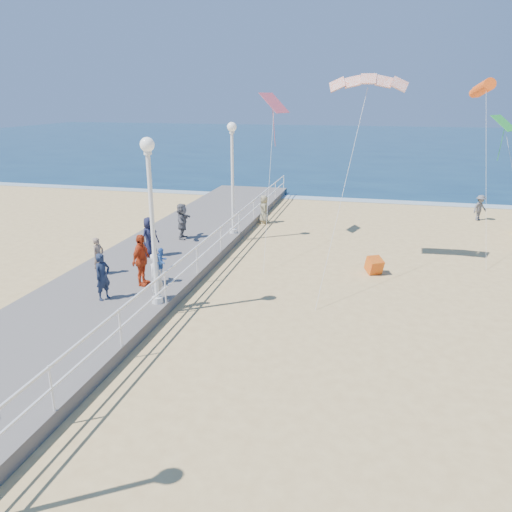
% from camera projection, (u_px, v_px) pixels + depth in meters
% --- Properties ---
extents(ground, '(160.00, 160.00, 0.00)m').
position_uv_depth(ground, '(320.00, 331.00, 15.32)').
color(ground, '#E1BD75').
rests_on(ground, ground).
extents(ocean, '(160.00, 90.00, 0.05)m').
position_uv_depth(ocean, '(370.00, 143.00, 75.44)').
color(ocean, '#0C2B48').
rests_on(ocean, ground).
extents(surf_line, '(160.00, 1.20, 0.04)m').
position_uv_depth(surf_line, '(354.00, 200.00, 34.27)').
color(surf_line, silver).
rests_on(surf_line, ground).
extents(boardwalk, '(5.00, 44.00, 0.40)m').
position_uv_depth(boardwalk, '(99.00, 302.00, 16.93)').
color(boardwalk, slate).
rests_on(boardwalk, ground).
extents(railing, '(0.05, 42.00, 0.55)m').
position_uv_depth(railing, '(165.00, 279.00, 16.06)').
color(railing, white).
rests_on(railing, boardwalk).
extents(lamp_post_mid, '(0.44, 0.44, 5.32)m').
position_uv_depth(lamp_post_mid, '(151.00, 205.00, 15.39)').
color(lamp_post_mid, white).
rests_on(lamp_post_mid, boardwalk).
extents(lamp_post_far, '(0.44, 0.44, 5.32)m').
position_uv_depth(lamp_post_far, '(232.00, 167.00, 23.71)').
color(lamp_post_far, white).
rests_on(lamp_post_far, boardwalk).
extents(woman_holding_toddler, '(0.53, 0.66, 1.59)m').
position_uv_depth(woman_holding_toddler, '(157.00, 277.00, 16.42)').
color(woman_holding_toddler, silver).
rests_on(woman_holding_toddler, boardwalk).
extents(toddler_held, '(0.45, 0.52, 0.90)m').
position_uv_depth(toddler_held, '(162.00, 261.00, 16.36)').
color(toddler_held, blue).
rests_on(toddler_held, boardwalk).
extents(spectator_0, '(0.55, 0.67, 1.58)m').
position_uv_depth(spectator_0, '(103.00, 277.00, 16.45)').
color(spectator_0, '#1B253C').
rests_on(spectator_0, boardwalk).
extents(spectator_3, '(0.51, 1.12, 1.88)m').
position_uv_depth(spectator_3, '(141.00, 260.00, 17.63)').
color(spectator_3, '#BB3917').
rests_on(spectator_3, boardwalk).
extents(spectator_4, '(0.82, 0.97, 1.69)m').
position_uv_depth(spectator_4, '(150.00, 237.00, 20.88)').
color(spectator_4, '#171A34').
rests_on(spectator_4, boardwalk).
extents(spectator_5, '(0.75, 1.63, 1.70)m').
position_uv_depth(spectator_5, '(182.00, 221.00, 23.49)').
color(spectator_5, '#5B5B60').
rests_on(spectator_5, boardwalk).
extents(spectator_6, '(0.44, 0.58, 1.44)m').
position_uv_depth(spectator_6, '(98.00, 256.00, 18.78)').
color(spectator_6, '#89715E').
rests_on(spectator_6, boardwalk).
extents(beach_walker_a, '(1.09, 1.03, 1.48)m').
position_uv_depth(beach_walker_a, '(480.00, 208.00, 28.63)').
color(beach_walker_a, '#58585D').
rests_on(beach_walker_a, ground).
extents(beach_walker_c, '(0.75, 0.91, 1.59)m').
position_uv_depth(beach_walker_c, '(264.00, 209.00, 28.00)').
color(beach_walker_c, gray).
rests_on(beach_walker_c, ground).
extents(box_kite, '(0.82, 0.89, 0.74)m').
position_uv_depth(box_kite, '(374.00, 267.00, 20.11)').
color(box_kite, red).
rests_on(box_kite, ground).
extents(kite_parafoil, '(3.01, 0.94, 0.65)m').
position_uv_depth(kite_parafoil, '(368.00, 79.00, 18.91)').
color(kite_parafoil, '#E7471B').
extents(kite_windsock, '(1.02, 2.74, 1.09)m').
position_uv_depth(kite_windsock, '(483.00, 88.00, 23.10)').
color(kite_windsock, '#FF5615').
extents(kite_diamond_pink, '(1.32, 1.55, 0.92)m').
position_uv_depth(kite_diamond_pink, '(274.00, 103.00, 23.47)').
color(kite_diamond_pink, '#DB5060').
extents(kite_diamond_green, '(1.52, 1.59, 0.78)m').
position_uv_depth(kite_diamond_green, '(504.00, 123.00, 25.55)').
color(kite_diamond_green, green).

